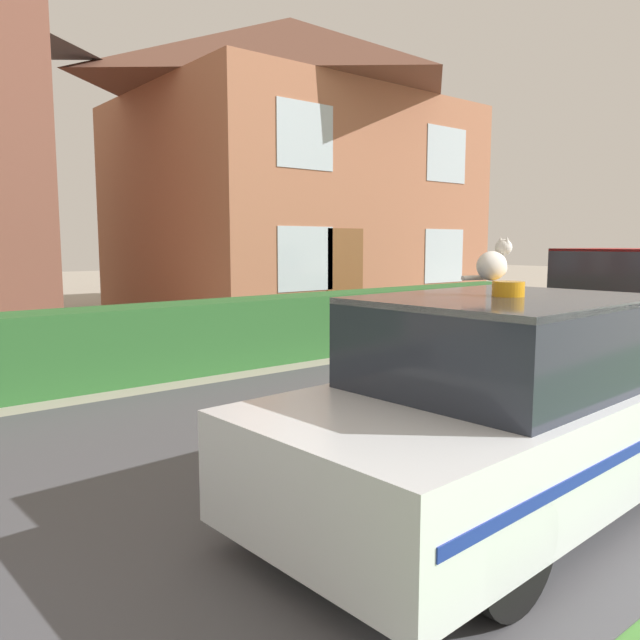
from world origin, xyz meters
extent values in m
cube|color=#4C4C51|center=(0.00, 3.83, 0.01)|extent=(28.00, 5.74, 0.01)
cube|color=#2D662D|center=(-0.25, 7.54, 0.49)|extent=(15.01, 0.80, 0.98)
cylinder|color=black|center=(1.00, 2.95, 0.34)|extent=(0.67, 0.23, 0.66)
cylinder|color=black|center=(-1.49, 1.41, 0.34)|extent=(0.67, 0.23, 0.66)
cylinder|color=black|center=(-1.55, 2.82, 0.34)|extent=(0.67, 0.23, 0.66)
cube|color=silver|center=(-0.25, 2.18, 0.52)|extent=(4.19, 1.81, 0.66)
cube|color=#232833|center=(-0.41, 2.17, 1.15)|extent=(1.95, 1.54, 0.59)
cube|color=silver|center=(-0.41, 2.17, 1.43)|extent=(1.95, 1.54, 0.04)
cube|color=navy|center=(-0.21, 1.37, 0.57)|extent=(3.90, 0.19, 0.07)
cube|color=navy|center=(-0.28, 2.99, 0.57)|extent=(3.90, 0.19, 0.07)
cylinder|color=orange|center=(-0.41, 2.17, 1.50)|extent=(0.21, 0.21, 0.10)
ellipsoid|color=silver|center=(-0.43, 2.29, 1.64)|extent=(0.26, 0.20, 0.20)
ellipsoid|color=white|center=(-0.34, 2.27, 1.63)|extent=(0.08, 0.10, 0.11)
sphere|color=silver|center=(-0.33, 2.27, 1.77)|extent=(0.12, 0.12, 0.12)
cone|color=silver|center=(-0.34, 2.24, 1.82)|extent=(0.05, 0.05, 0.05)
cone|color=silver|center=(-0.32, 2.30, 1.82)|extent=(0.05, 0.05, 0.05)
cylinder|color=silver|center=(-0.48, 2.40, 1.56)|extent=(0.19, 0.08, 0.03)
cylinder|color=black|center=(4.64, 5.29, 0.33)|extent=(0.63, 0.21, 0.63)
cylinder|color=black|center=(4.63, 3.77, 0.33)|extent=(0.63, 0.21, 0.63)
cylinder|color=black|center=(7.06, 5.26, 0.33)|extent=(0.63, 0.21, 0.63)
cube|color=red|center=(5.84, 4.52, 0.55)|extent=(3.92, 1.76, 0.73)
cube|color=#232833|center=(6.16, 4.51, 1.31)|extent=(1.72, 1.57, 0.79)
cube|color=red|center=(6.16, 4.51, 1.69)|extent=(1.72, 1.57, 0.04)
cube|color=#A86B4C|center=(5.93, 13.11, 2.63)|extent=(7.82, 6.74, 5.27)
pyramid|color=brown|center=(5.93, 13.11, 6.37)|extent=(8.21, 7.08, 2.20)
cube|color=brown|center=(4.85, 9.73, 1.05)|extent=(1.00, 0.02, 2.10)
cube|color=silver|center=(3.78, 9.73, 1.47)|extent=(1.40, 0.02, 1.30)
cube|color=silver|center=(8.08, 9.73, 1.47)|extent=(1.40, 0.02, 1.30)
cube|color=silver|center=(3.78, 9.73, 3.90)|extent=(1.40, 0.02, 1.30)
cube|color=silver|center=(8.08, 9.73, 3.90)|extent=(1.40, 0.02, 1.30)
camera|label=1|loc=(-3.98, -0.23, 1.80)|focal=35.00mm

